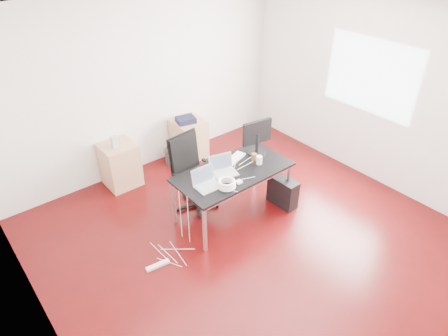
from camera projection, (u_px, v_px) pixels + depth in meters
room_shell at (257, 147)px, 4.55m from camera, size 5.00×5.00×5.00m
desk at (233, 174)px, 5.38m from camera, size 1.60×0.80×0.73m
office_chair at (191, 169)px, 5.61m from camera, size 0.53×0.55×1.08m
filing_cabinet_left at (120, 165)px, 6.18m from camera, size 0.50×0.50×0.70m
filing_cabinet_right at (189, 139)px, 6.86m from camera, size 0.50×0.50×0.70m
pc_tower at (283, 192)px, 5.81m from camera, size 0.22×0.46×0.44m
wastebasket at (172, 156)px, 6.79m from camera, size 0.29×0.29×0.28m
power_strip at (158, 265)px, 4.89m from camera, size 0.31×0.10×0.04m
laptop_left at (207, 182)px, 5.03m from camera, size 0.34×0.26×0.23m
laptop_right at (223, 169)px, 5.28m from camera, size 0.38×0.33×0.23m
monitor at (257, 136)px, 5.58m from camera, size 0.45×0.26×0.51m
keyboard at (234, 159)px, 5.57m from camera, size 0.46×0.27×0.02m
cup_white at (259, 160)px, 5.46m from camera, size 0.11×0.11×0.12m
cup_brown at (254, 157)px, 5.55m from camera, size 0.09×0.09×0.10m
cable_coil at (227, 184)px, 5.01m from camera, size 0.24×0.24×0.11m
power_adapter at (239, 182)px, 5.11m from camera, size 0.07×0.07×0.03m
speaker at (115, 142)px, 5.88m from camera, size 0.09×0.08×0.18m
navy_garment at (186, 120)px, 6.59m from camera, size 0.35×0.30×0.09m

